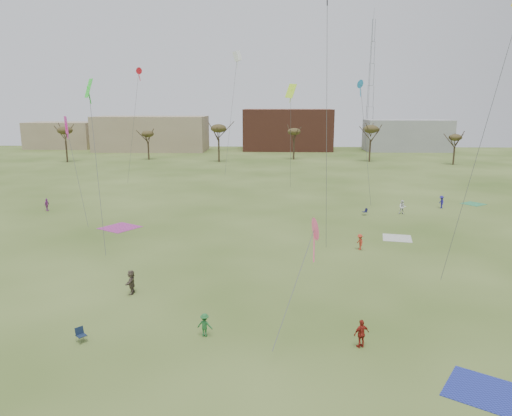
{
  "coord_description": "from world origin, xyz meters",
  "views": [
    {
      "loc": [
        1.54,
        -25.11,
        13.66
      ],
      "look_at": [
        0.0,
        12.0,
        5.5
      ],
      "focal_mm": 33.47,
      "sensor_mm": 36.0,
      "label": 1
    }
  ],
  "objects_px": {
    "camp_chair_left": "(81,338)",
    "radio_tower": "(370,85)",
    "spectator_fore_a": "(361,334)",
    "camp_chair_right": "(365,213)",
    "flyer_near_center": "(205,325)"
  },
  "relations": [
    {
      "from": "camp_chair_left",
      "to": "radio_tower",
      "type": "xyz_separation_m",
      "value": [
        39.72,
        124.98,
        18.95
      ]
    },
    {
      "from": "spectator_fore_a",
      "to": "camp_chair_right",
      "type": "height_order",
      "value": "spectator_fore_a"
    },
    {
      "from": "radio_tower",
      "to": "flyer_near_center",
      "type": "bearing_deg",
      "value": -104.74
    },
    {
      "from": "camp_chair_left",
      "to": "flyer_near_center",
      "type": "bearing_deg",
      "value": -39.9
    },
    {
      "from": "camp_chair_right",
      "to": "camp_chair_left",
      "type": "bearing_deg",
      "value": -54.99
    },
    {
      "from": "camp_chair_right",
      "to": "flyer_near_center",
      "type": "bearing_deg",
      "value": -46.43
    },
    {
      "from": "flyer_near_center",
      "to": "camp_chair_right",
      "type": "relative_size",
      "value": 1.66
    },
    {
      "from": "flyer_near_center",
      "to": "radio_tower",
      "type": "height_order",
      "value": "radio_tower"
    },
    {
      "from": "camp_chair_left",
      "to": "radio_tower",
      "type": "distance_m",
      "value": 132.5
    },
    {
      "from": "flyer_near_center",
      "to": "radio_tower",
      "type": "xyz_separation_m",
      "value": [
        32.61,
        123.96,
        18.49
      ]
    },
    {
      "from": "flyer_near_center",
      "to": "camp_chair_left",
      "type": "distance_m",
      "value": 7.2
    },
    {
      "from": "spectator_fore_a",
      "to": "camp_chair_left",
      "type": "relative_size",
      "value": 1.93
    },
    {
      "from": "camp_chair_left",
      "to": "camp_chair_right",
      "type": "height_order",
      "value": "same"
    },
    {
      "from": "spectator_fore_a",
      "to": "camp_chair_right",
      "type": "bearing_deg",
      "value": -125.63
    },
    {
      "from": "camp_chair_right",
      "to": "radio_tower",
      "type": "xyz_separation_m",
      "value": [
        17.29,
        91.57,
        18.95
      ]
    }
  ]
}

